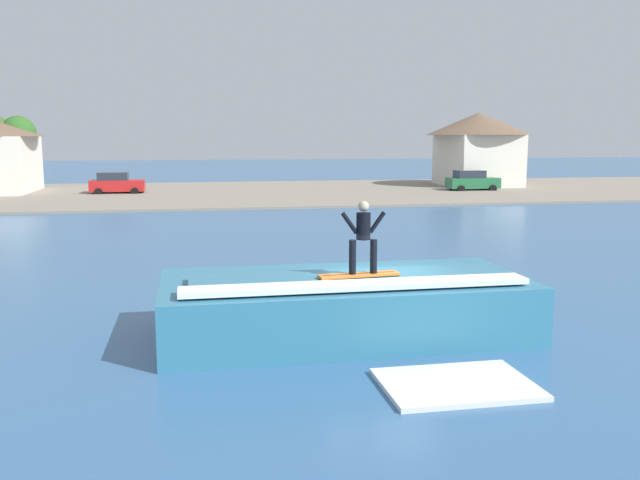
{
  "coord_description": "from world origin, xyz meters",
  "views": [
    {
      "loc": [
        -4.43,
        -15.07,
        4.65
      ],
      "look_at": [
        -0.92,
        3.15,
        1.82
      ],
      "focal_mm": 37.75,
      "sensor_mm": 36.0,
      "label": 1
    }
  ],
  "objects_px": {
    "surfer": "(363,233)",
    "car_near_shore": "(117,183)",
    "wave_crest": "(345,305)",
    "car_far_shore": "(472,181)",
    "surfboard": "(359,275)",
    "tree_tall_bare": "(18,134)",
    "house_gabled_white": "(478,144)"
  },
  "relations": [
    {
      "from": "surfer",
      "to": "car_near_shore",
      "type": "distance_m",
      "value": 43.85
    },
    {
      "from": "wave_crest",
      "to": "car_far_shore",
      "type": "relative_size",
      "value": 1.92
    },
    {
      "from": "surfboard",
      "to": "surfer",
      "type": "bearing_deg",
      "value": -8.0
    },
    {
      "from": "wave_crest",
      "to": "car_near_shore",
      "type": "height_order",
      "value": "car_near_shore"
    },
    {
      "from": "tree_tall_bare",
      "to": "wave_crest",
      "type": "bearing_deg",
      "value": -69.26
    },
    {
      "from": "surfer",
      "to": "car_near_shore",
      "type": "bearing_deg",
      "value": 102.84
    },
    {
      "from": "house_gabled_white",
      "to": "tree_tall_bare",
      "type": "bearing_deg",
      "value": 176.19
    },
    {
      "from": "surfboard",
      "to": "car_far_shore",
      "type": "relative_size",
      "value": 0.43
    },
    {
      "from": "wave_crest",
      "to": "surfboard",
      "type": "bearing_deg",
      "value": -73.43
    },
    {
      "from": "surfboard",
      "to": "house_gabled_white",
      "type": "bearing_deg",
      "value": 63.16
    },
    {
      "from": "wave_crest",
      "to": "tree_tall_bare",
      "type": "bearing_deg",
      "value": 110.74
    },
    {
      "from": "wave_crest",
      "to": "tree_tall_bare",
      "type": "height_order",
      "value": "tree_tall_bare"
    },
    {
      "from": "wave_crest",
      "to": "surfer",
      "type": "height_order",
      "value": "surfer"
    },
    {
      "from": "surfboard",
      "to": "car_near_shore",
      "type": "relative_size",
      "value": 0.44
    },
    {
      "from": "wave_crest",
      "to": "house_gabled_white",
      "type": "bearing_deg",
      "value": 62.67
    },
    {
      "from": "car_far_shore",
      "to": "surfboard",
      "type": "bearing_deg",
      "value": -116.73
    },
    {
      "from": "car_near_shore",
      "to": "car_far_shore",
      "type": "height_order",
      "value": "same"
    },
    {
      "from": "house_gabled_white",
      "to": "wave_crest",
      "type": "bearing_deg",
      "value": -117.33
    },
    {
      "from": "wave_crest",
      "to": "car_near_shore",
      "type": "distance_m",
      "value": 43.16
    },
    {
      "from": "car_far_shore",
      "to": "house_gabled_white",
      "type": "xyz_separation_m",
      "value": [
        2.84,
        5.43,
        3.11
      ]
    },
    {
      "from": "wave_crest",
      "to": "surfer",
      "type": "distance_m",
      "value": 1.92
    },
    {
      "from": "surfer",
      "to": "tree_tall_bare",
      "type": "xyz_separation_m",
      "value": [
        -18.34,
        48.36,
        2.46
      ]
    },
    {
      "from": "surfer",
      "to": "car_near_shore",
      "type": "height_order",
      "value": "surfer"
    },
    {
      "from": "wave_crest",
      "to": "house_gabled_white",
      "type": "xyz_separation_m",
      "value": [
        23.25,
        44.98,
        3.33
      ]
    },
    {
      "from": "car_far_shore",
      "to": "house_gabled_white",
      "type": "relative_size",
      "value": 0.45
    },
    {
      "from": "car_near_shore",
      "to": "wave_crest",
      "type": "bearing_deg",
      "value": -77.33
    },
    {
      "from": "car_near_shore",
      "to": "tree_tall_bare",
      "type": "relative_size",
      "value": 0.66
    },
    {
      "from": "car_near_shore",
      "to": "house_gabled_white",
      "type": "xyz_separation_m",
      "value": [
        32.72,
        2.88,
        3.11
      ]
    },
    {
      "from": "surfboard",
      "to": "house_gabled_white",
      "type": "relative_size",
      "value": 0.19
    },
    {
      "from": "surfer",
      "to": "surfboard",
      "type": "bearing_deg",
      "value": 172.0
    },
    {
      "from": "surfboard",
      "to": "house_gabled_white",
      "type": "distance_m",
      "value": 51.15
    },
    {
      "from": "wave_crest",
      "to": "surfboard",
      "type": "distance_m",
      "value": 1.06
    }
  ]
}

